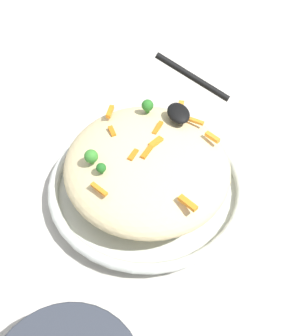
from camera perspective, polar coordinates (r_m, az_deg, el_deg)
The scene contains 18 objects.
ground_plane at distance 0.81m, azimuth -0.00°, elevation -3.57°, with size 2.40×2.40×0.00m, color beige.
serving_bowl at distance 0.80m, azimuth -0.00°, elevation -2.55°, with size 0.37×0.37×0.04m.
pasta_mound at distance 0.75m, azimuth -0.00°, elevation 0.27°, with size 0.31×0.30×0.09m, color beige.
carrot_piece_0 at distance 0.71m, azimuth -0.02°, elevation 2.36°, with size 0.04×0.01×0.01m, color orange.
carrot_piece_1 at distance 0.75m, azimuth 8.79°, elevation 4.39°, with size 0.03×0.01×0.01m, color orange.
carrot_piece_2 at distance 0.72m, azimuth 1.24°, elevation 3.57°, with size 0.03×0.01×0.01m, color orange.
carrot_piece_3 at distance 0.71m, azimuth -1.88°, elevation 1.80°, with size 0.03×0.01×0.01m, color orange.
carrot_piece_4 at distance 0.78m, azimuth 6.52°, elevation 6.43°, with size 0.04×0.01×0.01m, color orange.
carrot_piece_5 at distance 0.80m, azimuth 4.59°, elevation 8.26°, with size 0.03×0.01×0.01m, color orange.
carrot_piece_6 at distance 0.79m, azimuth -5.07°, elevation 7.67°, with size 0.03×0.01×0.01m, color orange.
carrot_piece_7 at distance 0.75m, azimuth -4.79°, elevation 4.98°, with size 0.02×0.01×0.01m, color orange.
carrot_piece_8 at distance 0.65m, azimuth 5.58°, elevation -4.79°, with size 0.03×0.01×0.01m, color orange.
carrot_piece_9 at distance 0.67m, azimuth -6.56°, elevation -2.89°, with size 0.03×0.01×0.01m, color orange.
carrot_piece_10 at distance 0.75m, azimuth 1.47°, elevation 5.49°, with size 0.03×0.01×0.01m, color orange.
broccoli_floret_0 at distance 0.78m, azimuth 0.07°, elevation 8.51°, with size 0.02×0.02×0.03m.
broccoli_floret_1 at distance 0.70m, azimuth -7.67°, elevation 1.75°, with size 0.02×0.02×0.03m.
broccoli_floret_2 at distance 0.68m, azimuth -6.28°, elevation -0.01°, with size 0.02×0.02×0.02m.
serving_spoon at distance 0.78m, azimuth 5.02°, elevation 9.25°, with size 0.14×0.13×0.07m.
Camera 1 is at (-0.48, 0.13, 0.65)m, focal length 44.66 mm.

